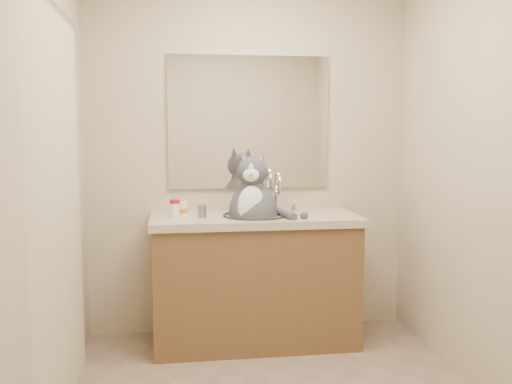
{
  "coord_description": "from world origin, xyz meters",
  "views": [
    {
      "loc": [
        -0.52,
        -2.64,
        1.41
      ],
      "look_at": [
        -0.04,
        0.65,
        1.04
      ],
      "focal_mm": 40.0,
      "sensor_mm": 36.0,
      "label": 1
    }
  ],
  "objects_px": {
    "pill_bottle_orange": "(183,209)",
    "cat": "(253,209)",
    "grey_canister": "(202,211)",
    "pill_bottle_redcap": "(175,208)"
  },
  "relations": [
    {
      "from": "cat",
      "to": "pill_bottle_orange",
      "type": "height_order",
      "value": "cat"
    },
    {
      "from": "cat",
      "to": "grey_canister",
      "type": "bearing_deg",
      "value": -162.64
    },
    {
      "from": "cat",
      "to": "pill_bottle_orange",
      "type": "distance_m",
      "value": 0.45
    },
    {
      "from": "grey_canister",
      "to": "cat",
      "type": "bearing_deg",
      "value": 3.67
    },
    {
      "from": "cat",
      "to": "pill_bottle_redcap",
      "type": "xyz_separation_m",
      "value": [
        -0.5,
        0.03,
        0.01
      ]
    },
    {
      "from": "pill_bottle_redcap",
      "to": "grey_canister",
      "type": "height_order",
      "value": "pill_bottle_redcap"
    },
    {
      "from": "pill_bottle_orange",
      "to": "cat",
      "type": "bearing_deg",
      "value": -5.57
    },
    {
      "from": "cat",
      "to": "grey_canister",
      "type": "xyz_separation_m",
      "value": [
        -0.33,
        -0.02,
        -0.0
      ]
    },
    {
      "from": "cat",
      "to": "pill_bottle_redcap",
      "type": "bearing_deg",
      "value": -170.26
    },
    {
      "from": "cat",
      "to": "grey_canister",
      "type": "relative_size",
      "value": 7.97
    }
  ]
}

